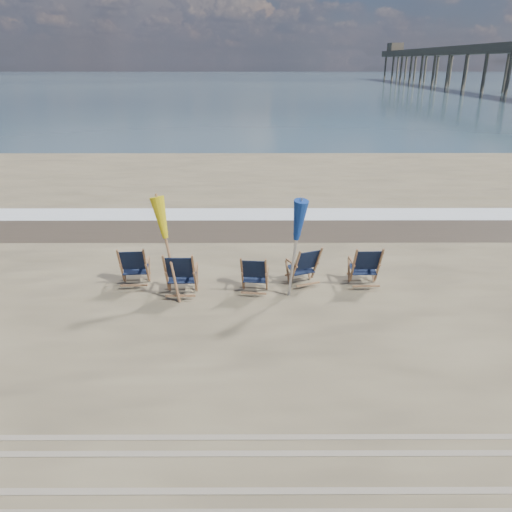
# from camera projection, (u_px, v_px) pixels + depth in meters

# --- Properties ---
(ocean) EXTENTS (400.00, 400.00, 0.00)m
(ocean) POSITION_uv_depth(u_px,v_px,m) (254.00, 81.00, 127.93)
(ocean) COLOR #3C5564
(ocean) RESTS_ON ground
(surf_foam) EXTENTS (200.00, 1.40, 0.01)m
(surf_foam) POSITION_uv_depth(u_px,v_px,m) (255.00, 214.00, 16.47)
(surf_foam) COLOR silver
(surf_foam) RESTS_ON ground
(wet_sand_strip) EXTENTS (200.00, 2.60, 0.00)m
(wet_sand_strip) POSITION_uv_depth(u_px,v_px,m) (256.00, 228.00, 15.07)
(wet_sand_strip) COLOR #42362A
(wet_sand_strip) RESTS_ON ground
(tire_tracks) EXTENTS (80.00, 1.30, 0.01)m
(tire_tracks) POSITION_uv_depth(u_px,v_px,m) (257.00, 472.00, 6.13)
(tire_tracks) COLOR gray
(tire_tracks) RESTS_ON ground
(beach_chair_0) EXTENTS (0.67, 0.75, 0.98)m
(beach_chair_0) POSITION_uv_depth(u_px,v_px,m) (146.00, 267.00, 10.98)
(beach_chair_0) COLOR black
(beach_chair_0) RESTS_ON ground
(beach_chair_1) EXTENTS (0.68, 0.76, 1.06)m
(beach_chair_1) POSITION_uv_depth(u_px,v_px,m) (194.00, 275.00, 10.46)
(beach_chair_1) COLOR black
(beach_chair_1) RESTS_ON ground
(beach_chair_2) EXTENTS (0.65, 0.72, 0.92)m
(beach_chair_2) POSITION_uv_depth(u_px,v_px,m) (266.00, 276.00, 10.59)
(beach_chair_2) COLOR black
(beach_chair_2) RESTS_ON ground
(beach_chair_3) EXTENTS (0.83, 0.87, 0.95)m
(beach_chair_3) POSITION_uv_depth(u_px,v_px,m) (317.00, 265.00, 11.12)
(beach_chair_3) COLOR black
(beach_chair_3) RESTS_ON ground
(beach_chair_4) EXTENTS (0.67, 0.75, 1.01)m
(beach_chair_4) POSITION_uv_depth(u_px,v_px,m) (379.00, 267.00, 10.93)
(beach_chair_4) COLOR black
(beach_chair_4) RESTS_ON ground
(umbrella_yellow) EXTENTS (0.30, 0.30, 2.22)m
(umbrella_yellow) POSITION_uv_depth(u_px,v_px,m) (167.00, 223.00, 9.97)
(umbrella_yellow) COLOR #916441
(umbrella_yellow) RESTS_ON ground
(umbrella_blue) EXTENTS (0.30, 0.30, 2.20)m
(umbrella_blue) POSITION_uv_depth(u_px,v_px,m) (295.00, 223.00, 10.01)
(umbrella_blue) COLOR #A5A5AD
(umbrella_blue) RESTS_ON ground
(fishing_pier) EXTENTS (4.40, 140.00, 9.30)m
(fishing_pier) POSITION_uv_depth(u_px,v_px,m) (503.00, 62.00, 76.06)
(fishing_pier) COLOR brown
(fishing_pier) RESTS_ON ground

